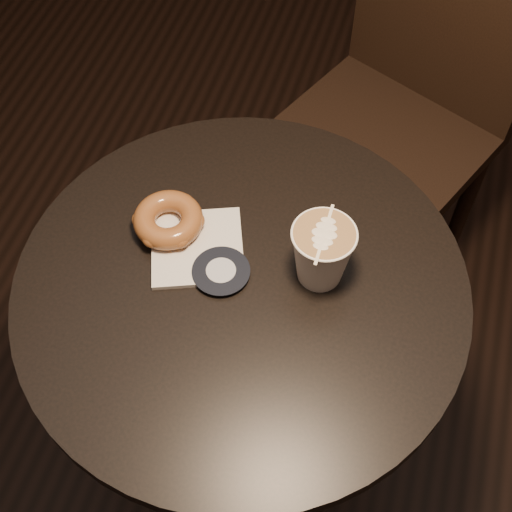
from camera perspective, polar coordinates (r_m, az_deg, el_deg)
name	(u,v)px	position (r m, az deg, el deg)	size (l,w,h in m)	color
cafe_table	(243,342)	(1.26, -1.04, -6.89)	(0.70, 0.70, 0.75)	black
chair	(412,80)	(1.63, 12.40, 13.60)	(0.57, 0.57, 1.09)	black
pastry_bag	(197,247)	(1.12, -4.73, 0.70)	(0.14, 0.14, 0.01)	silver
doughnut	(168,220)	(1.13, -7.04, 2.90)	(0.11, 0.11, 0.04)	brown
latte_cup	(322,254)	(1.06, 5.28, 0.13)	(0.10, 0.10, 0.11)	white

